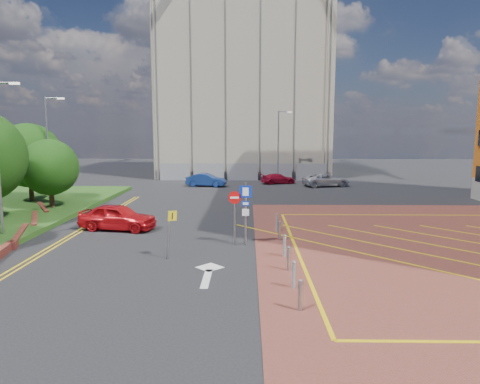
{
  "coord_description": "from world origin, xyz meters",
  "views": [
    {
      "loc": [
        0.61,
        -20.09,
        5.73
      ],
      "look_at": [
        0.18,
        3.27,
        2.41
      ],
      "focal_mm": 32.0,
      "sensor_mm": 36.0,
      "label": 1
    }
  ],
  "objects_px": {
    "sign_cluster": "(241,207)",
    "car_red_left": "(118,217)",
    "tree_d": "(29,155)",
    "tree_c": "(50,167)",
    "warning_sign": "(170,228)",
    "car_silver_back": "(326,180)",
    "lamp_left_far": "(49,146)",
    "lamp_back": "(279,144)",
    "car_red_back": "(278,179)",
    "car_blue_back": "(206,180)"
  },
  "relations": [
    {
      "from": "car_red_left",
      "to": "sign_cluster",
      "type": "bearing_deg",
      "value": -104.98
    },
    {
      "from": "tree_d",
      "to": "car_blue_back",
      "type": "bearing_deg",
      "value": 41.6
    },
    {
      "from": "warning_sign",
      "to": "car_red_back",
      "type": "distance_m",
      "value": 29.1
    },
    {
      "from": "car_red_back",
      "to": "lamp_left_far",
      "type": "bearing_deg",
      "value": 111.88
    },
    {
      "from": "lamp_back",
      "to": "car_blue_back",
      "type": "distance_m",
      "value": 9.42
    },
    {
      "from": "lamp_back",
      "to": "car_silver_back",
      "type": "height_order",
      "value": "lamp_back"
    },
    {
      "from": "car_silver_back",
      "to": "car_blue_back",
      "type": "bearing_deg",
      "value": 78.09
    },
    {
      "from": "tree_c",
      "to": "sign_cluster",
      "type": "xyz_separation_m",
      "value": [
        13.8,
        -9.02,
        -1.24
      ]
    },
    {
      "from": "car_red_back",
      "to": "car_silver_back",
      "type": "xyz_separation_m",
      "value": [
        4.85,
        -2.21,
        0.12
      ]
    },
    {
      "from": "tree_c",
      "to": "warning_sign",
      "type": "xyz_separation_m",
      "value": [
        10.61,
        -11.45,
        -1.76
      ]
    },
    {
      "from": "sign_cluster",
      "to": "car_red_left",
      "type": "distance_m",
      "value": 8.13
    },
    {
      "from": "tree_c",
      "to": "car_silver_back",
      "type": "xyz_separation_m",
      "value": [
        22.31,
        14.61,
        -2.51
      ]
    },
    {
      "from": "tree_c",
      "to": "car_silver_back",
      "type": "height_order",
      "value": "tree_c"
    },
    {
      "from": "tree_d",
      "to": "car_red_back",
      "type": "relative_size",
      "value": 1.58
    },
    {
      "from": "tree_c",
      "to": "lamp_left_far",
      "type": "distance_m",
      "value": 2.65
    },
    {
      "from": "lamp_back",
      "to": "car_blue_back",
      "type": "xyz_separation_m",
      "value": [
        -7.85,
        -3.69,
        -3.68
      ]
    },
    {
      "from": "lamp_back",
      "to": "sign_cluster",
      "type": "relative_size",
      "value": 2.5
    },
    {
      "from": "tree_c",
      "to": "lamp_left_far",
      "type": "xyz_separation_m",
      "value": [
        -0.92,
        2.0,
        1.47
      ]
    },
    {
      "from": "lamp_left_far",
      "to": "car_silver_back",
      "type": "relative_size",
      "value": 1.64
    },
    {
      "from": "lamp_left_far",
      "to": "sign_cluster",
      "type": "height_order",
      "value": "lamp_left_far"
    },
    {
      "from": "lamp_back",
      "to": "sign_cluster",
      "type": "height_order",
      "value": "lamp_back"
    },
    {
      "from": "tree_c",
      "to": "car_red_left",
      "type": "height_order",
      "value": "tree_c"
    },
    {
      "from": "sign_cluster",
      "to": "car_blue_back",
      "type": "distance_m",
      "value": 23.71
    },
    {
      "from": "tree_c",
      "to": "tree_d",
      "type": "relative_size",
      "value": 0.81
    },
    {
      "from": "car_silver_back",
      "to": "tree_d",
      "type": "bearing_deg",
      "value": 101.34
    },
    {
      "from": "lamp_back",
      "to": "car_red_back",
      "type": "xyz_separation_m",
      "value": [
        -0.12,
        -1.17,
        -3.8
      ]
    },
    {
      "from": "tree_c",
      "to": "car_red_back",
      "type": "bearing_deg",
      "value": 43.94
    },
    {
      "from": "tree_d",
      "to": "car_red_left",
      "type": "distance_m",
      "value": 13.22
    },
    {
      "from": "tree_d",
      "to": "lamp_back",
      "type": "distance_m",
      "value": 25.47
    },
    {
      "from": "tree_c",
      "to": "tree_d",
      "type": "xyz_separation_m",
      "value": [
        -3.0,
        3.0,
        0.68
      ]
    },
    {
      "from": "lamp_back",
      "to": "car_blue_back",
      "type": "bearing_deg",
      "value": -154.79
    },
    {
      "from": "tree_c",
      "to": "car_blue_back",
      "type": "relative_size",
      "value": 1.19
    },
    {
      "from": "tree_d",
      "to": "car_silver_back",
      "type": "bearing_deg",
      "value": 24.65
    },
    {
      "from": "tree_c",
      "to": "car_red_back",
      "type": "relative_size",
      "value": 1.28
    },
    {
      "from": "tree_d",
      "to": "sign_cluster",
      "type": "relative_size",
      "value": 1.9
    },
    {
      "from": "lamp_back",
      "to": "warning_sign",
      "type": "distance_m",
      "value": 30.4
    },
    {
      "from": "car_blue_back",
      "to": "tree_c",
      "type": "bearing_deg",
      "value": 155.03
    },
    {
      "from": "tree_d",
      "to": "car_red_back",
      "type": "xyz_separation_m",
      "value": [
        20.46,
        13.83,
        -3.31
      ]
    },
    {
      "from": "car_red_left",
      "to": "tree_c",
      "type": "bearing_deg",
      "value": 58.48
    },
    {
      "from": "tree_d",
      "to": "sign_cluster",
      "type": "xyz_separation_m",
      "value": [
        16.8,
        -12.02,
        -1.92
      ]
    },
    {
      "from": "car_blue_back",
      "to": "warning_sign",
      "type": "bearing_deg",
      "value": -168.79
    },
    {
      "from": "tree_c",
      "to": "warning_sign",
      "type": "height_order",
      "value": "tree_c"
    },
    {
      "from": "car_blue_back",
      "to": "car_red_back",
      "type": "relative_size",
      "value": 1.07
    },
    {
      "from": "lamp_left_far",
      "to": "car_blue_back",
      "type": "height_order",
      "value": "lamp_left_far"
    },
    {
      "from": "warning_sign",
      "to": "tree_d",
      "type": "bearing_deg",
      "value": 133.3
    },
    {
      "from": "tree_c",
      "to": "lamp_left_far",
      "type": "height_order",
      "value": "lamp_left_far"
    },
    {
      "from": "lamp_left_far",
      "to": "car_silver_back",
      "type": "bearing_deg",
      "value": 28.5
    },
    {
      "from": "lamp_back",
      "to": "sign_cluster",
      "type": "bearing_deg",
      "value": -97.97
    },
    {
      "from": "lamp_back",
      "to": "car_silver_back",
      "type": "relative_size",
      "value": 1.64
    },
    {
      "from": "tree_d",
      "to": "car_red_left",
      "type": "relative_size",
      "value": 1.36
    }
  ]
}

